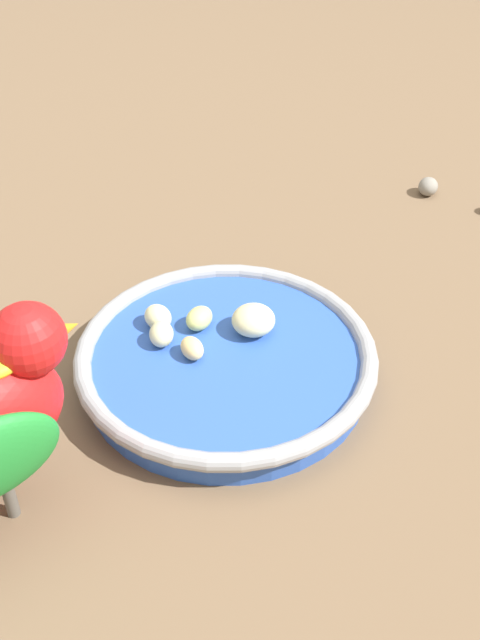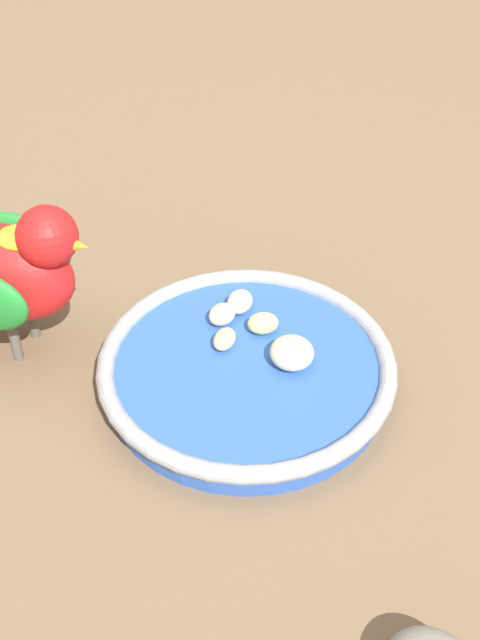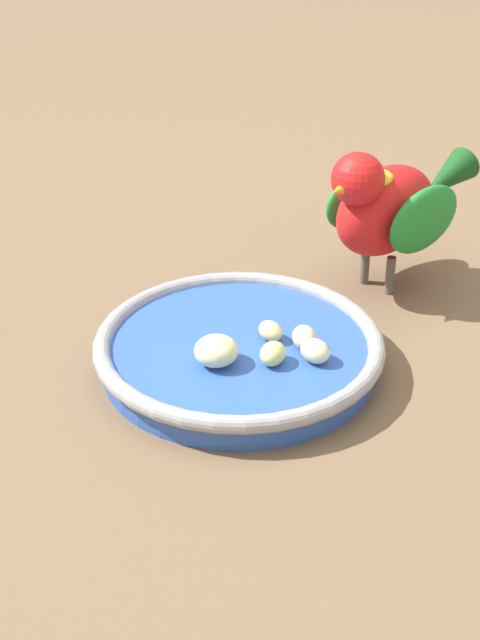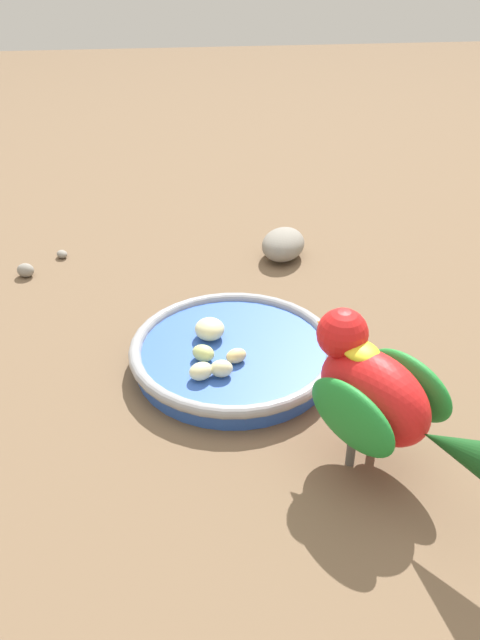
{
  "view_description": "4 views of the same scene",
  "coord_description": "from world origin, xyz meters",
  "px_view_note": "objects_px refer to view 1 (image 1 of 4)",
  "views": [
    {
      "loc": [
        0.05,
        0.47,
        0.44
      ],
      "look_at": [
        0.01,
        -0.01,
        0.05
      ],
      "focal_mm": 43.71,
      "sensor_mm": 36.0,
      "label": 1
    },
    {
      "loc": [
        -0.33,
        0.33,
        0.48
      ],
      "look_at": [
        0.03,
        -0.01,
        0.06
      ],
      "focal_mm": 45.41,
      "sensor_mm": 36.0,
      "label": 2
    },
    {
      "loc": [
        -0.14,
        -0.66,
        0.44
      ],
      "look_at": [
        0.02,
        -0.02,
        0.06
      ],
      "focal_mm": 53.19,
      "sensor_mm": 36.0,
      "label": 3
    },
    {
      "loc": [
        0.65,
        -0.06,
        0.47
      ],
      "look_at": [
        0.03,
        0.01,
        0.07
      ],
      "focal_mm": 37.15,
      "sensor_mm": 36.0,
      "label": 4
    }
  ],
  "objects_px": {
    "feeding_bowl": "(226,359)",
    "apple_piece_3": "(158,317)",
    "pebble_1": "(428,186)",
    "apple_piece_1": "(199,318)",
    "apple_piece_2": "(161,334)",
    "apple_piece_0": "(253,320)",
    "apple_piece_4": "(192,347)"
  },
  "relations": [
    {
      "from": "feeding_bowl",
      "to": "apple_piece_3",
      "type": "bearing_deg",
      "value": -36.19
    },
    {
      "from": "apple_piece_3",
      "to": "pebble_1",
      "type": "height_order",
      "value": "apple_piece_3"
    },
    {
      "from": "apple_piece_1",
      "to": "apple_piece_2",
      "type": "xyz_separation_m",
      "value": [
        0.03,
        0.02,
        0.0
      ]
    },
    {
      "from": "apple_piece_3",
      "to": "apple_piece_0",
      "type": "bearing_deg",
      "value": 169.18
    },
    {
      "from": "feeding_bowl",
      "to": "apple_piece_3",
      "type": "xyz_separation_m",
      "value": [
        0.05,
        -0.04,
        0.02
      ]
    },
    {
      "from": "apple_piece_0",
      "to": "apple_piece_4",
      "type": "relative_size",
      "value": 1.49
    },
    {
      "from": "apple_piece_2",
      "to": "pebble_1",
      "type": "distance_m",
      "value": 0.4
    },
    {
      "from": "feeding_bowl",
      "to": "apple_piece_4",
      "type": "xyz_separation_m",
      "value": [
        0.03,
        0.0,
        0.02
      ]
    },
    {
      "from": "apple_piece_0",
      "to": "apple_piece_2",
      "type": "bearing_deg",
      "value": 5.7
    },
    {
      "from": "apple_piece_1",
      "to": "apple_piece_4",
      "type": "relative_size",
      "value": 1.09
    },
    {
      "from": "feeding_bowl",
      "to": "apple_piece_2",
      "type": "height_order",
      "value": "apple_piece_2"
    },
    {
      "from": "apple_piece_2",
      "to": "apple_piece_0",
      "type": "bearing_deg",
      "value": -174.3
    },
    {
      "from": "apple_piece_3",
      "to": "apple_piece_4",
      "type": "height_order",
      "value": "apple_piece_3"
    },
    {
      "from": "apple_piece_2",
      "to": "pebble_1",
      "type": "bearing_deg",
      "value": -139.2
    },
    {
      "from": "apple_piece_1",
      "to": "apple_piece_2",
      "type": "height_order",
      "value": "same"
    },
    {
      "from": "apple_piece_4",
      "to": "apple_piece_3",
      "type": "bearing_deg",
      "value": -56.61
    },
    {
      "from": "feeding_bowl",
      "to": "apple_piece_3",
      "type": "height_order",
      "value": "apple_piece_3"
    },
    {
      "from": "apple_piece_2",
      "to": "apple_piece_3",
      "type": "relative_size",
      "value": 0.92
    },
    {
      "from": "apple_piece_0",
      "to": "apple_piece_1",
      "type": "relative_size",
      "value": 1.37
    },
    {
      "from": "feeding_bowl",
      "to": "apple_piece_1",
      "type": "distance_m",
      "value": 0.04
    },
    {
      "from": "apple_piece_4",
      "to": "feeding_bowl",
      "type": "bearing_deg",
      "value": -178.36
    },
    {
      "from": "apple_piece_0",
      "to": "apple_piece_1",
      "type": "height_order",
      "value": "apple_piece_0"
    },
    {
      "from": "apple_piece_3",
      "to": "apple_piece_1",
      "type": "bearing_deg",
      "value": 172.24
    },
    {
      "from": "pebble_1",
      "to": "apple_piece_4",
      "type": "bearing_deg",
      "value": 44.97
    },
    {
      "from": "apple_piece_0",
      "to": "apple_piece_4",
      "type": "distance_m",
      "value": 0.06
    },
    {
      "from": "feeding_bowl",
      "to": "pebble_1",
      "type": "distance_m",
      "value": 0.38
    },
    {
      "from": "apple_piece_1",
      "to": "pebble_1",
      "type": "relative_size",
      "value": 1.04
    },
    {
      "from": "apple_piece_3",
      "to": "pebble_1",
      "type": "bearing_deg",
      "value": -141.95
    },
    {
      "from": "apple_piece_0",
      "to": "apple_piece_2",
      "type": "distance_m",
      "value": 0.08
    },
    {
      "from": "feeding_bowl",
      "to": "apple_piece_1",
      "type": "bearing_deg",
      "value": -60.78
    },
    {
      "from": "apple_piece_2",
      "to": "apple_piece_4",
      "type": "relative_size",
      "value": 1.03
    },
    {
      "from": "feeding_bowl",
      "to": "apple_piece_2",
      "type": "bearing_deg",
      "value": -17.89
    }
  ]
}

